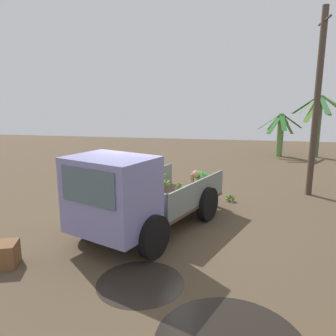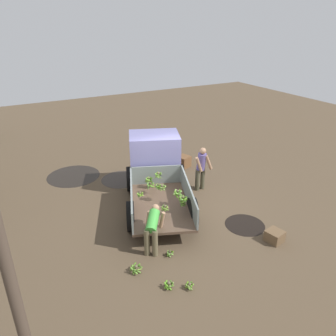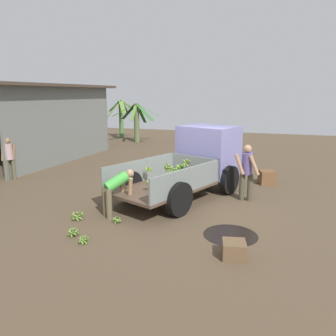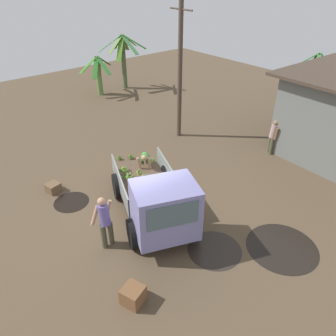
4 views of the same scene
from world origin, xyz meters
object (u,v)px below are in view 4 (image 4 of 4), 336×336
object	(u,v)px
cargo_truck	(160,205)
utility_pole	(180,72)
person_worker_loading	(145,160)
person_bystander_near_shed	(273,135)
banana_bunch_on_ground_0	(151,160)
wooden_crate_1	(133,295)
banana_bunch_on_ground_3	(133,171)
banana_bunch_on_ground_2	(131,156)
banana_bunch_on_ground_1	(119,158)
person_foreground_visitor	(105,220)
wooden_crate_0	(53,188)

from	to	relation	value
cargo_truck	utility_pole	xyz separation A→B (m)	(-4.72, 4.93, 2.00)
person_worker_loading	person_bystander_near_shed	bearing A→B (deg)	107.17
banana_bunch_on_ground_0	wooden_crate_1	world-z (taller)	wooden_crate_1
banana_bunch_on_ground_3	wooden_crate_1	bearing A→B (deg)	-34.58
banana_bunch_on_ground_2	wooden_crate_1	distance (m)	7.00
person_worker_loading	wooden_crate_1	xyz separation A→B (m)	(4.34, -3.58, -0.49)
person_worker_loading	cargo_truck	bearing A→B (deg)	9.83
utility_pole	banana_bunch_on_ground_3	xyz separation A→B (m)	(1.39, -3.66, -2.96)
cargo_truck	banana_bunch_on_ground_2	world-z (taller)	cargo_truck
utility_pole	banana_bunch_on_ground_2	bearing A→B (deg)	-82.69
banana_bunch_on_ground_3	banana_bunch_on_ground_1	bearing A→B (deg)	172.65
cargo_truck	wooden_crate_1	size ratio (longest dim) A/B	9.61
person_foreground_visitor	banana_bunch_on_ground_2	bearing A→B (deg)	-42.76
banana_bunch_on_ground_1	wooden_crate_1	size ratio (longest dim) A/B	0.45
cargo_truck	banana_bunch_on_ground_0	world-z (taller)	cargo_truck
person_foreground_visitor	person_worker_loading	xyz separation A→B (m)	(-2.25, 3.05, -0.21)
person_worker_loading	person_bystander_near_shed	distance (m)	5.69
cargo_truck	utility_pole	world-z (taller)	utility_pole
cargo_truck	banana_bunch_on_ground_3	size ratio (longest dim) A/B	22.15
person_worker_loading	banana_bunch_on_ground_3	distance (m)	0.83
person_foreground_visitor	wooden_crate_1	size ratio (longest dim) A/B	3.38
person_worker_loading	banana_bunch_on_ground_0	size ratio (longest dim) A/B	3.73
utility_pole	wooden_crate_1	xyz separation A→B (m)	(6.21, -6.99, -2.83)
wooden_crate_1	person_worker_loading	bearing A→B (deg)	140.50
person_worker_loading	banana_bunch_on_ground_2	bearing A→B (deg)	-154.16
utility_pole	banana_bunch_on_ground_1	world-z (taller)	utility_pole
banana_bunch_on_ground_2	wooden_crate_1	world-z (taller)	wooden_crate_1
banana_bunch_on_ground_3	wooden_crate_1	distance (m)	5.86
banana_bunch_on_ground_0	banana_bunch_on_ground_2	world-z (taller)	banana_bunch_on_ground_0
wooden_crate_1	utility_pole	bearing A→B (deg)	131.64
utility_pole	person_foreground_visitor	size ratio (longest dim) A/B	3.59
banana_bunch_on_ground_0	wooden_crate_1	size ratio (longest dim) A/B	0.63
cargo_truck	utility_pole	bearing A→B (deg)	155.80
person_worker_loading	banana_bunch_on_ground_0	world-z (taller)	person_worker_loading
cargo_truck	wooden_crate_1	bearing A→B (deg)	-31.96
banana_bunch_on_ground_1	wooden_crate_1	distance (m)	6.99
wooden_crate_0	person_worker_loading	bearing A→B (deg)	67.29
banana_bunch_on_ground_1	wooden_crate_0	size ratio (longest dim) A/B	0.51
person_worker_loading	banana_bunch_on_ground_3	bearing A→B (deg)	-114.15
person_bystander_near_shed	person_worker_loading	bearing A→B (deg)	-167.64
person_worker_loading	wooden_crate_0	bearing A→B (deg)	-74.77
person_worker_loading	person_foreground_visitor	bearing A→B (deg)	-15.69
wooden_crate_1	banana_bunch_on_ground_2	bearing A→B (deg)	146.18
banana_bunch_on_ground_2	person_worker_loading	bearing A→B (deg)	-12.11
utility_pole	wooden_crate_1	bearing A→B (deg)	-48.36
person_bystander_near_shed	banana_bunch_on_ground_1	bearing A→B (deg)	178.54
person_worker_loading	banana_bunch_on_ground_2	distance (m)	1.62
wooden_crate_0	banana_bunch_on_ground_1	bearing A→B (deg)	97.24
banana_bunch_on_ground_3	wooden_crate_0	world-z (taller)	wooden_crate_0
banana_bunch_on_ground_2	person_foreground_visitor	bearing A→B (deg)	-42.16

